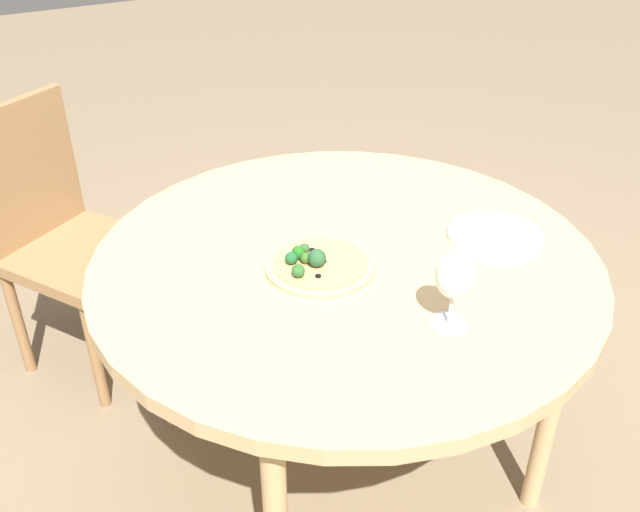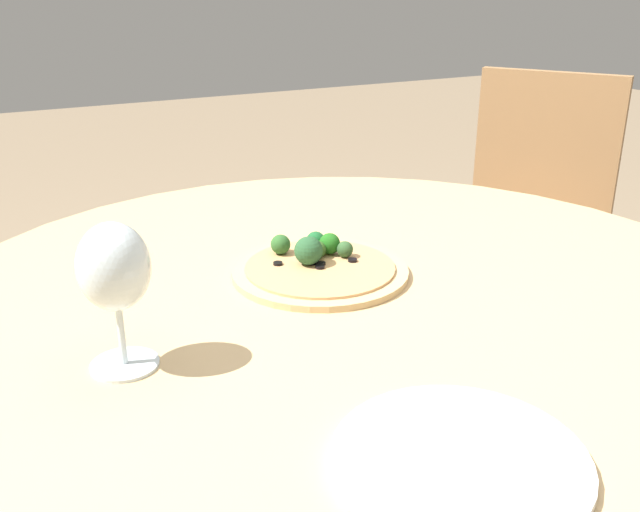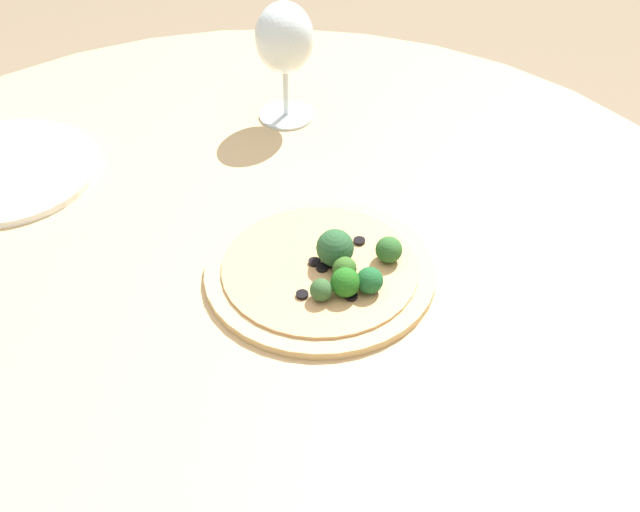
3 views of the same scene
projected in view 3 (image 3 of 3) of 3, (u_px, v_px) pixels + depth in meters
The scene contains 4 objects.
dining_table at pixel (255, 306), 1.07m from camera, with size 1.24×1.24×0.71m.
pizza at pixel (325, 270), 1.01m from camera, with size 0.27×0.27×0.06m.
wine_glass at pixel (284, 41), 1.21m from camera, with size 0.08×0.08×0.17m.
plate_near at pixel (5, 171), 1.17m from camera, with size 0.24×0.24×0.01m.
Camera 3 is at (-0.27, 0.73, 1.39)m, focal length 50.00 mm.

